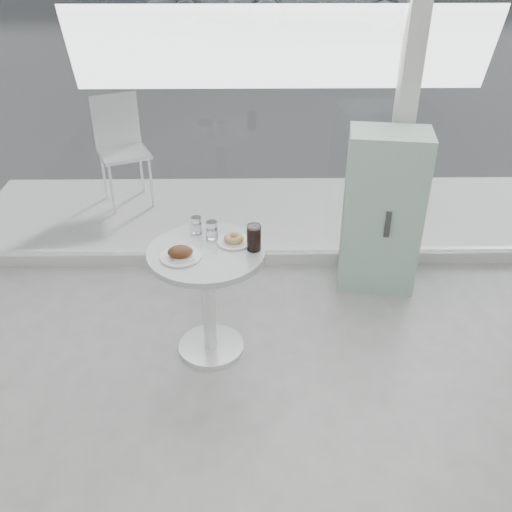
{
  "coord_description": "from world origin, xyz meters",
  "views": [
    {
      "loc": [
        -0.24,
        -1.06,
        2.55
      ],
      "look_at": [
        -0.2,
        1.7,
        0.85
      ],
      "focal_mm": 40.0,
      "sensor_mm": 36.0,
      "label": 1
    }
  ],
  "objects_px": {
    "patio_chair": "(121,143)",
    "plate_fritter": "(181,253)",
    "water_tumbler_b": "(212,231)",
    "main_table": "(208,280)",
    "plate_donut": "(234,240)",
    "mint_cabinet": "(382,212)",
    "cola_glass": "(254,238)",
    "water_tumbler_a": "(196,226)"
  },
  "relations": [
    {
      "from": "patio_chair",
      "to": "plate_fritter",
      "type": "height_order",
      "value": "patio_chair"
    },
    {
      "from": "patio_chair",
      "to": "plate_fritter",
      "type": "distance_m",
      "value": 2.45
    },
    {
      "from": "patio_chair",
      "to": "water_tumbler_b",
      "type": "distance_m",
      "value": 2.31
    },
    {
      "from": "main_table",
      "to": "plate_donut",
      "type": "distance_m",
      "value": 0.31
    },
    {
      "from": "mint_cabinet",
      "to": "water_tumbler_b",
      "type": "relative_size",
      "value": 10.58
    },
    {
      "from": "plate_fritter",
      "to": "main_table",
      "type": "bearing_deg",
      "value": 28.99
    },
    {
      "from": "water_tumbler_b",
      "to": "cola_glass",
      "type": "bearing_deg",
      "value": -28.38
    },
    {
      "from": "plate_donut",
      "to": "water_tumbler_b",
      "type": "distance_m",
      "value": 0.15
    },
    {
      "from": "mint_cabinet",
      "to": "plate_fritter",
      "type": "distance_m",
      "value": 1.65
    },
    {
      "from": "main_table",
      "to": "cola_glass",
      "type": "relative_size",
      "value": 4.62
    },
    {
      "from": "water_tumbler_a",
      "to": "main_table",
      "type": "bearing_deg",
      "value": -71.68
    },
    {
      "from": "mint_cabinet",
      "to": "patio_chair",
      "type": "xyz_separation_m",
      "value": [
        -2.2,
        1.43,
        0.01
      ]
    },
    {
      "from": "mint_cabinet",
      "to": "plate_fritter",
      "type": "bearing_deg",
      "value": -139.26
    },
    {
      "from": "water_tumbler_a",
      "to": "mint_cabinet",
      "type": "bearing_deg",
      "value": 23.47
    },
    {
      "from": "water_tumbler_a",
      "to": "cola_glass",
      "type": "distance_m",
      "value": 0.42
    },
    {
      "from": "plate_fritter",
      "to": "plate_donut",
      "type": "xyz_separation_m",
      "value": [
        0.31,
        0.17,
        -0.01
      ]
    },
    {
      "from": "plate_fritter",
      "to": "cola_glass",
      "type": "distance_m",
      "value": 0.44
    },
    {
      "from": "main_table",
      "to": "mint_cabinet",
      "type": "height_order",
      "value": "mint_cabinet"
    },
    {
      "from": "mint_cabinet",
      "to": "water_tumbler_b",
      "type": "bearing_deg",
      "value": -143.37
    },
    {
      "from": "mint_cabinet",
      "to": "main_table",
      "type": "bearing_deg",
      "value": -138.91
    },
    {
      "from": "patio_chair",
      "to": "water_tumbler_a",
      "type": "xyz_separation_m",
      "value": [
        0.88,
        -2.0,
        0.19
      ]
    },
    {
      "from": "plate_donut",
      "to": "water_tumbler_b",
      "type": "relative_size",
      "value": 1.83
    },
    {
      "from": "water_tumbler_b",
      "to": "main_table",
      "type": "bearing_deg",
      "value": -101.35
    },
    {
      "from": "cola_glass",
      "to": "water_tumbler_b",
      "type": "bearing_deg",
      "value": 151.62
    },
    {
      "from": "patio_chair",
      "to": "water_tumbler_b",
      "type": "relative_size",
      "value": 8.73
    },
    {
      "from": "patio_chair",
      "to": "water_tumbler_b",
      "type": "xyz_separation_m",
      "value": [
        0.98,
        -2.08,
        0.19
      ]
    },
    {
      "from": "patio_chair",
      "to": "cola_glass",
      "type": "bearing_deg",
      "value": -84.23
    },
    {
      "from": "mint_cabinet",
      "to": "plate_fritter",
      "type": "xyz_separation_m",
      "value": [
        -1.39,
        -0.88,
        0.18
      ]
    },
    {
      "from": "main_table",
      "to": "water_tumbler_a",
      "type": "bearing_deg",
      "value": 108.32
    },
    {
      "from": "main_table",
      "to": "plate_donut",
      "type": "bearing_deg",
      "value": 28.48
    },
    {
      "from": "mint_cabinet",
      "to": "cola_glass",
      "type": "xyz_separation_m",
      "value": [
        -0.96,
        -0.79,
        0.23
      ]
    },
    {
      "from": "patio_chair",
      "to": "plate_donut",
      "type": "distance_m",
      "value": 2.41
    },
    {
      "from": "main_table",
      "to": "water_tumbler_a",
      "type": "xyz_separation_m",
      "value": [
        -0.07,
        0.22,
        0.27
      ]
    },
    {
      "from": "mint_cabinet",
      "to": "cola_glass",
      "type": "bearing_deg",
      "value": -131.9
    },
    {
      "from": "plate_fritter",
      "to": "water_tumbler_b",
      "type": "xyz_separation_m",
      "value": [
        0.17,
        0.22,
        0.02
      ]
    },
    {
      "from": "patio_chair",
      "to": "cola_glass",
      "type": "xyz_separation_m",
      "value": [
        1.24,
        -2.22,
        0.22
      ]
    },
    {
      "from": "water_tumbler_b",
      "to": "water_tumbler_a",
      "type": "bearing_deg",
      "value": 143.48
    },
    {
      "from": "water_tumbler_a",
      "to": "cola_glass",
      "type": "bearing_deg",
      "value": -30.83
    },
    {
      "from": "water_tumbler_b",
      "to": "plate_donut",
      "type": "bearing_deg",
      "value": -21.98
    },
    {
      "from": "plate_fritter",
      "to": "cola_glass",
      "type": "relative_size",
      "value": 1.48
    },
    {
      "from": "plate_donut",
      "to": "water_tumbler_a",
      "type": "bearing_deg",
      "value": 151.29
    },
    {
      "from": "plate_donut",
      "to": "cola_glass",
      "type": "xyz_separation_m",
      "value": [
        0.12,
        -0.09,
        0.06
      ]
    }
  ]
}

